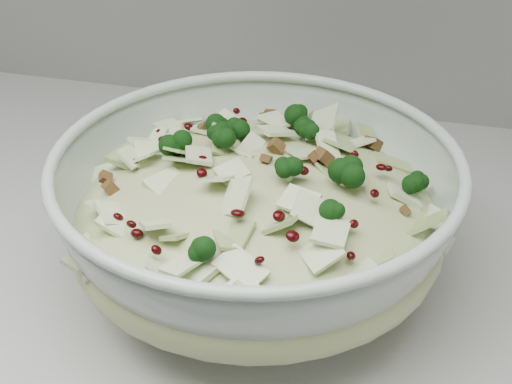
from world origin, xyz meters
TOP-DOWN VIEW (x-y plane):
  - mixing_bowl at (-0.17, 1.60)m, footprint 0.41×0.41m
  - salad at (-0.17, 1.60)m, footprint 0.44×0.44m

SIDE VIEW (x-z plane):
  - mixing_bowl at x=-0.17m, z-range 0.90..1.04m
  - salad at x=-0.17m, z-range 0.92..1.06m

